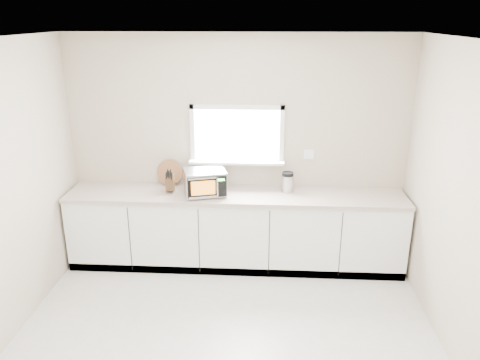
{
  "coord_description": "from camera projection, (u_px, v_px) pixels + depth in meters",
  "views": [
    {
      "loc": [
        0.35,
        -3.35,
        2.88
      ],
      "look_at": [
        0.06,
        1.55,
        1.14
      ],
      "focal_mm": 35.0,
      "sensor_mm": 36.0,
      "label": 1
    }
  ],
  "objects": [
    {
      "name": "ground",
      "position": [
        223.0,
        359.0,
        4.13
      ],
      "size": [
        4.0,
        4.0,
        0.0
      ],
      "primitive_type": "plane",
      "color": "beige",
      "rests_on": "ground"
    },
    {
      "name": "coffee_grinder",
      "position": [
        287.0,
        182.0,
        5.45
      ],
      "size": [
        0.15,
        0.15,
        0.24
      ],
      "rotation": [
        0.0,
        0.0,
        0.14
      ],
      "color": "#B5B7BC",
      "rests_on": "countertop"
    },
    {
      "name": "microwave",
      "position": [
        205.0,
        182.0,
        5.33
      ],
      "size": [
        0.53,
        0.47,
        0.29
      ],
      "rotation": [
        0.0,
        0.0,
        0.28
      ],
      "color": "black",
      "rests_on": "countertop"
    },
    {
      "name": "cutting_board",
      "position": [
        170.0,
        173.0,
        5.65
      ],
      "size": [
        0.31,
        0.07,
        0.31
      ],
      "primitive_type": "cylinder",
      "rotation": [
        1.4,
        0.0,
        0.0
      ],
      "color": "brown",
      "rests_on": "countertop"
    },
    {
      "name": "countertop",
      "position": [
        235.0,
        195.0,
        5.42
      ],
      "size": [
        3.92,
        0.64,
        0.04
      ],
      "primitive_type": "cube",
      "color": "#BBA89A",
      "rests_on": "cabinets"
    },
    {
      "name": "knife_block",
      "position": [
        170.0,
        182.0,
        5.44
      ],
      "size": [
        0.11,
        0.2,
        0.29
      ],
      "rotation": [
        0.0,
        0.0,
        0.07
      ],
      "color": "#4E371B",
      "rests_on": "countertop"
    },
    {
      "name": "cabinets",
      "position": [
        236.0,
        231.0,
        5.59
      ],
      "size": [
        3.92,
        0.6,
        0.88
      ],
      "primitive_type": "cube",
      "color": "white",
      "rests_on": "ground"
    },
    {
      "name": "back_wall",
      "position": [
        237.0,
        149.0,
        5.56
      ],
      "size": [
        4.0,
        0.17,
        2.7
      ],
      "color": "#B2A98D",
      "rests_on": "ground"
    }
  ]
}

